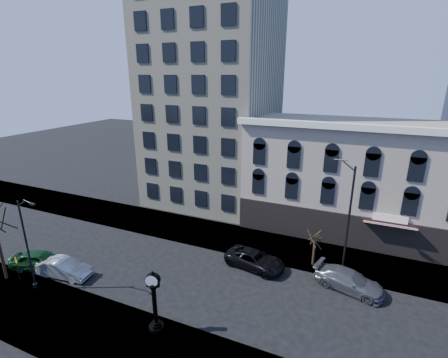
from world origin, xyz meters
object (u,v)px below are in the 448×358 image
at_px(car_near_a, 40,260).
at_px(car_near_b, 64,268).
at_px(street_clock, 155,304).
at_px(warning_sign, 17,264).
at_px(street_lamp_near, 26,221).

relative_size(car_near_a, car_near_b, 1.04).
xyz_separation_m(street_clock, warning_sign, (-13.77, 0.01, -0.48)).
height_order(car_near_a, car_near_b, car_near_a).
distance_m(street_clock, car_near_b, 11.22).
height_order(warning_sign, car_near_a, warning_sign).
relative_size(street_clock, car_near_b, 0.96).
bearing_deg(car_near_b, street_lamp_near, 167.46).
bearing_deg(car_near_b, street_clock, -108.09).
distance_m(street_lamp_near, car_near_b, 5.89).
relative_size(street_lamp_near, car_near_a, 1.62).
bearing_deg(car_near_a, warning_sign, 164.92).
height_order(street_lamp_near, warning_sign, street_lamp_near).
bearing_deg(street_clock, car_near_b, 151.01).
bearing_deg(car_near_a, street_lamp_near, -150.50).
height_order(street_clock, warning_sign, street_clock).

